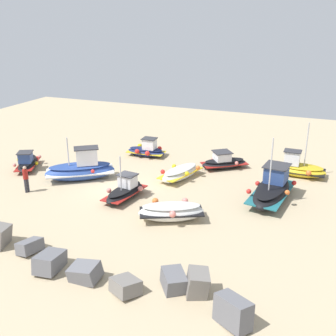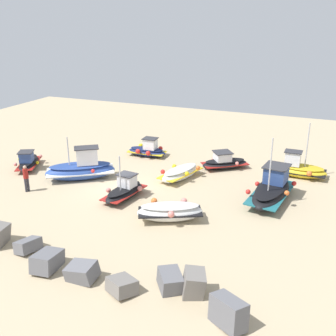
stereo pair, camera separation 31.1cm
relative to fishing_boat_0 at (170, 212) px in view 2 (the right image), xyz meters
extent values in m
plane|color=tan|center=(4.43, -2.76, -0.50)|extent=(49.48, 49.48, 0.00)
ellipsoid|color=white|center=(0.00, 0.01, -0.05)|extent=(3.76, 2.77, 0.94)
cube|color=black|center=(0.00, 0.01, 0.00)|extent=(3.65, 2.74, 0.10)
ellipsoid|color=beige|center=(0.00, 0.01, 0.33)|extent=(3.31, 2.42, 0.17)
sphere|color=orange|center=(1.09, -0.38, 0.27)|extent=(0.35, 0.35, 0.35)
sphere|color=#EA7F75|center=(-0.36, 0.75, 0.25)|extent=(0.35, 0.35, 0.35)
sphere|color=#EA7F75|center=(-0.39, -1.09, 0.22)|extent=(0.35, 0.35, 0.35)
ellipsoid|color=#2D4C9E|center=(7.77, -3.21, 0.02)|extent=(4.67, 3.91, 1.14)
cube|color=white|center=(7.77, -3.21, 0.08)|extent=(4.52, 3.81, 0.18)
ellipsoid|color=navy|center=(7.77, -3.21, 0.46)|extent=(4.08, 3.41, 0.25)
cube|color=white|center=(7.36, -3.49, 1.09)|extent=(1.62, 1.50, 1.09)
cube|color=#333338|center=(7.36, -3.49, 1.67)|extent=(1.88, 1.74, 0.06)
cylinder|color=#B7B7BC|center=(8.33, -2.82, 1.51)|extent=(0.08, 0.08, 1.92)
sphere|color=yellow|center=(8.92, -3.46, 0.30)|extent=(0.24, 0.24, 0.24)
sphere|color=red|center=(6.62, -2.96, 0.32)|extent=(0.24, 0.24, 0.24)
ellipsoid|color=black|center=(12.48, -3.65, -0.20)|extent=(2.52, 3.43, 0.65)
cube|color=maroon|center=(12.48, -3.65, -0.17)|extent=(2.48, 3.33, 0.09)
ellipsoid|color=black|center=(12.48, -3.65, 0.06)|extent=(2.20, 3.02, 0.13)
cube|color=#2D4784|center=(12.30, -3.29, 0.46)|extent=(1.16, 1.18, 0.69)
cube|color=#333338|center=(12.30, -3.29, 0.83)|extent=(1.35, 1.37, 0.06)
sphere|color=#EA7F75|center=(12.24, -4.72, 0.07)|extent=(0.25, 0.25, 0.25)
sphere|color=yellow|center=(13.22, -3.59, 0.07)|extent=(0.25, 0.25, 0.25)
sphere|color=yellow|center=(11.74, -3.70, -0.03)|extent=(0.25, 0.25, 0.25)
sphere|color=#EA7F75|center=(12.71, -2.58, 0.07)|extent=(0.25, 0.25, 0.25)
ellipsoid|color=gold|center=(-5.86, -9.29, -0.13)|extent=(3.36, 1.49, 0.86)
cube|color=black|center=(-5.86, -9.29, -0.09)|extent=(3.23, 1.49, 0.17)
ellipsoid|color=gold|center=(-5.86, -9.29, 0.19)|extent=(2.96, 1.27, 0.21)
cube|color=white|center=(-5.24, -9.30, 0.72)|extent=(1.00, 0.81, 0.93)
cube|color=#333338|center=(-5.24, -9.30, 1.21)|extent=(1.16, 0.93, 0.06)
cylinder|color=#B7B7BC|center=(-6.06, -9.28, 1.76)|extent=(0.08, 0.08, 3.02)
sphere|color=orange|center=(-6.43, -8.45, 0.10)|extent=(0.35, 0.35, 0.35)
sphere|color=yellow|center=(-5.29, -10.13, 0.13)|extent=(0.35, 0.35, 0.35)
ellipsoid|color=white|center=(1.60, -5.82, -0.13)|extent=(2.29, 3.79, 0.78)
cube|color=gold|center=(1.60, -5.82, -0.10)|extent=(2.28, 3.66, 0.10)
ellipsoid|color=beige|center=(1.60, -5.82, 0.18)|extent=(2.00, 3.33, 0.16)
sphere|color=red|center=(2.61, -5.14, 0.08)|extent=(0.30, 0.30, 0.30)
sphere|color=yellow|center=(0.95, -5.30, 0.13)|extent=(0.30, 0.30, 0.30)
sphere|color=yellow|center=(2.25, -6.34, 0.11)|extent=(0.30, 0.30, 0.30)
sphere|color=orange|center=(0.59, -6.49, 0.18)|extent=(0.30, 0.30, 0.30)
ellipsoid|color=navy|center=(5.74, -9.32, -0.19)|extent=(3.09, 1.28, 0.65)
cube|color=gold|center=(5.74, -9.32, -0.16)|extent=(2.97, 1.31, 0.08)
ellipsoid|color=#151E45|center=(5.74, -9.32, 0.06)|extent=(2.72, 1.12, 0.13)
cube|color=white|center=(5.43, -9.33, 0.51)|extent=(0.95, 0.86, 0.80)
cube|color=#333338|center=(5.43, -9.33, 0.94)|extent=(1.10, 1.00, 0.06)
sphere|color=yellow|center=(6.61, -10.03, 0.02)|extent=(0.36, 0.36, 0.36)
sphere|color=red|center=(6.14, -8.57, 0.05)|extent=(0.36, 0.36, 0.36)
sphere|color=yellow|center=(5.75, -10.06, 0.01)|extent=(0.36, 0.36, 0.36)
sphere|color=red|center=(5.29, -8.59, -0.01)|extent=(0.36, 0.36, 0.36)
sphere|color=red|center=(4.90, -10.08, -0.02)|extent=(0.36, 0.36, 0.36)
ellipsoid|color=black|center=(3.58, -1.55, -0.17)|extent=(1.74, 3.41, 0.73)
cube|color=maroon|center=(3.58, -1.55, -0.13)|extent=(1.74, 3.28, 0.11)
ellipsoid|color=black|center=(3.58, -1.55, 0.12)|extent=(1.51, 3.00, 0.16)
cube|color=white|center=(3.53, -1.87, 0.53)|extent=(1.04, 0.92, 0.73)
cube|color=#333338|center=(3.53, -1.87, 0.93)|extent=(1.20, 1.06, 0.06)
cylinder|color=#B7B7BC|center=(3.63, -1.22, 1.22)|extent=(0.08, 0.08, 2.09)
sphere|color=#EA7F75|center=(4.40, -1.09, 0.08)|extent=(0.31, 0.31, 0.31)
sphere|color=#EA7F75|center=(2.76, -2.00, 0.09)|extent=(0.31, 0.31, 0.31)
ellipsoid|color=black|center=(-4.59, -4.55, -0.04)|extent=(2.37, 5.10, 0.97)
cube|color=#1E6670|center=(-4.59, -4.55, 0.01)|extent=(2.40, 4.91, 0.12)
ellipsoid|color=black|center=(-4.59, -4.55, 0.35)|extent=(2.07, 4.48, 0.19)
cube|color=#2D4784|center=(-4.68, -5.30, 0.92)|extent=(1.38, 1.48, 0.98)
cube|color=#333338|center=(-4.68, -5.30, 1.44)|extent=(1.60, 1.72, 0.06)
cylinder|color=#B7B7BC|center=(-4.50, -3.82, 1.98)|extent=(0.08, 0.08, 3.11)
sphere|color=red|center=(-3.44, -3.40, 0.34)|extent=(0.29, 0.29, 0.29)
sphere|color=orange|center=(-5.52, -4.00, 0.37)|extent=(0.29, 0.29, 0.29)
sphere|color=red|center=(-3.66, -5.11, 0.22)|extent=(0.29, 0.29, 0.29)
sphere|color=red|center=(-5.73, -5.71, 0.33)|extent=(0.29, 0.29, 0.29)
ellipsoid|color=black|center=(-0.63, -8.96, -0.20)|extent=(3.50, 3.13, 0.63)
cube|color=maroon|center=(-0.63, -8.96, -0.17)|extent=(3.43, 3.09, 0.07)
ellipsoid|color=black|center=(-0.63, -8.96, 0.05)|extent=(3.08, 2.75, 0.12)
cube|color=white|center=(-0.47, -8.83, 0.39)|extent=(1.46, 1.46, 0.58)
cube|color=#333338|center=(-0.47, -8.83, 0.72)|extent=(1.70, 1.69, 0.06)
sphere|color=#EA7F75|center=(-1.58, -8.68, 0.07)|extent=(0.26, 0.26, 0.26)
sphere|color=#EA7F75|center=(0.32, -9.23, -0.04)|extent=(0.26, 0.26, 0.26)
cylinder|color=#2D2D38|center=(9.64, -0.25, -0.06)|extent=(0.14, 0.14, 0.89)
cylinder|color=#2D2D38|center=(9.70, -0.10, -0.06)|extent=(0.14, 0.14, 0.89)
cylinder|color=maroon|center=(9.67, -0.18, 0.69)|extent=(0.32, 0.32, 0.61)
sphere|color=tan|center=(9.67, -0.18, 1.10)|extent=(0.22, 0.22, 0.22)
cube|color=slate|center=(-4.86, 6.56, 0.02)|extent=(1.53, 1.46, 1.24)
cube|color=slate|center=(-3.20, 5.43, 0.00)|extent=(1.23, 1.21, 1.18)
cube|color=slate|center=(-2.21, 5.45, -0.14)|extent=(1.40, 1.41, 0.88)
cube|color=slate|center=(-0.53, 6.36, -0.21)|extent=(1.41, 1.42, 0.83)
cube|color=slate|center=(1.40, 6.24, -0.16)|extent=(1.29, 0.99, 0.93)
cube|color=slate|center=(3.19, 6.18, -0.12)|extent=(1.10, 1.59, 0.99)
cube|color=slate|center=(4.94, 5.34, -0.22)|extent=(0.96, 1.30, 0.81)
camera|label=1|loc=(-7.01, 18.18, 9.69)|focal=43.49mm
camera|label=2|loc=(-7.30, 18.06, 9.69)|focal=43.49mm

